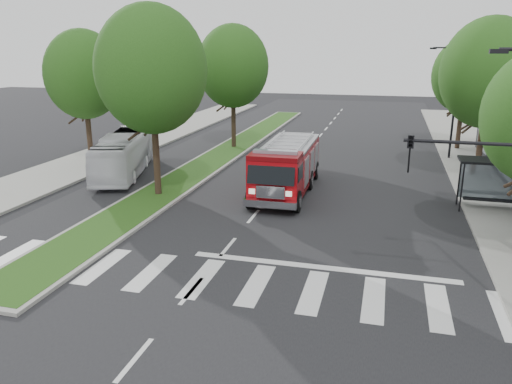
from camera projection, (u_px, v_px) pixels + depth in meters
ground at (228, 247)px, 20.61m from camera, size 140.00×140.00×0.00m
sidewalk_right at (507, 199)px, 26.78m from camera, size 5.00×80.00×0.15m
sidewalk_left at (69, 169)px, 33.45m from camera, size 5.00×80.00×0.15m
median at (226, 152)px, 38.77m from camera, size 3.00×50.00×0.15m
bus_shelter at (492, 170)px, 24.83m from camera, size 3.20×1.60×2.61m
tree_right_mid at (489, 73)px, 28.94m from camera, size 5.60×5.60×9.72m
tree_right_far at (465, 75)px, 38.40m from camera, size 5.00×5.00×8.73m
tree_median_near at (151, 70)px, 25.75m from camera, size 5.80×5.80×10.16m
tree_median_far at (233, 66)px, 38.83m from camera, size 5.60×5.60×9.72m
tree_left_mid at (84, 75)px, 33.48m from camera, size 5.20×5.20×9.16m
streetlight_right_far at (453, 98)px, 35.35m from camera, size 2.11×0.20×8.00m
fire_engine at (287, 167)px, 27.98m from camera, size 2.79×8.80×3.04m
city_bus at (124, 154)px, 32.10m from camera, size 4.97×9.79×2.66m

